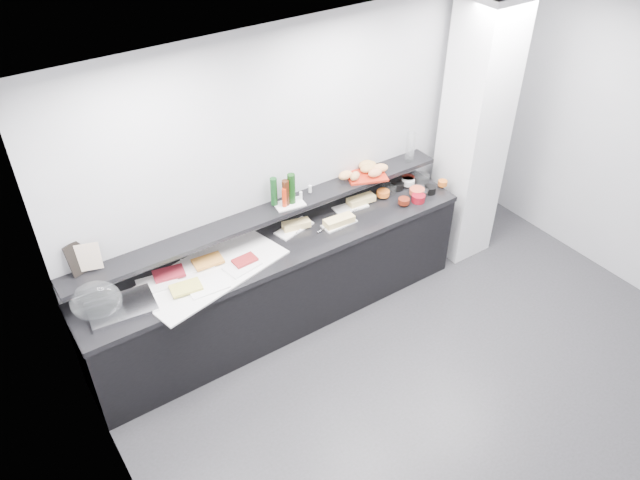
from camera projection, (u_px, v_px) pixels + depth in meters
ground at (464, 406)px, 5.12m from camera, size 5.00×5.00×0.00m
back_wall at (327, 162)px, 5.64m from camera, size 5.00×0.02×2.70m
ceiling at (531, 100)px, 3.50m from camera, size 5.00×5.00×0.00m
column at (474, 134)px, 6.08m from camera, size 0.50×0.50×2.70m
buffet_cabinet at (282, 286)px, 5.68m from camera, size 3.60×0.60×0.85m
counter_top at (280, 247)px, 5.41m from camera, size 3.62×0.62×0.05m
wall_shelf at (268, 213)px, 5.37m from camera, size 3.60×0.25×0.04m
cloche_base at (122, 308)px, 4.73m from camera, size 0.53×0.38×0.04m
cloche_dome at (96, 301)px, 4.63m from camera, size 0.43×0.34×0.34m
linen_runner at (211, 271)px, 5.09m from camera, size 1.34×0.85×0.01m
platter_meat_a at (157, 283)px, 4.95m from camera, size 0.35×0.26×0.01m
food_meat_a at (169, 273)px, 5.02m from camera, size 0.27×0.20×0.02m
platter_salmon at (197, 263)px, 5.15m from camera, size 0.30×0.24×0.01m
food_salmon at (208, 261)px, 5.15m from camera, size 0.26×0.18×0.02m
platter_cheese at (207, 286)px, 4.93m from camera, size 0.32×0.23×0.01m
food_cheese at (186, 288)px, 4.88m from camera, size 0.26×0.18×0.02m
platter_meat_b at (242, 266)px, 5.12m from camera, size 0.31×0.24×0.01m
food_meat_b at (245, 260)px, 5.16m from camera, size 0.20×0.14×0.02m
sandwich_plate_left at (294, 228)px, 5.58m from camera, size 0.39×0.23×0.01m
sandwich_food_left at (296, 225)px, 5.56m from camera, size 0.27×0.15×0.06m
tongs_left at (299, 231)px, 5.53m from camera, size 0.15×0.07×0.01m
sandwich_plate_mid at (339, 224)px, 5.63m from camera, size 0.33×0.15×0.01m
sandwich_food_mid at (339, 221)px, 5.61m from camera, size 0.29×0.13×0.06m
tongs_mid at (324, 229)px, 5.55m from camera, size 0.16×0.04×0.01m
sandwich_plate_right at (350, 207)px, 5.85m from camera, size 0.34×0.18×0.01m
sandwich_food_right at (361, 200)px, 5.88m from camera, size 0.28×0.13×0.06m
tongs_right at (352, 211)px, 5.77m from camera, size 0.16×0.03×0.01m
bowl_glass_fruit at (389, 189)px, 6.05m from camera, size 0.19×0.19×0.07m
fill_glass_fruit at (383, 193)px, 5.97m from camera, size 0.16×0.16×0.05m
bowl_black_jam at (397, 186)px, 6.10m from camera, size 0.16×0.16×0.07m
fill_black_jam at (408, 179)px, 6.17m from camera, size 0.13×0.13×0.05m
bowl_glass_cream at (421, 178)px, 6.21m from camera, size 0.18×0.18×0.07m
fill_glass_cream at (408, 182)px, 6.13m from camera, size 0.13×0.13×0.05m
bowl_red_jam at (418, 198)px, 5.92m from camera, size 0.16×0.16×0.07m
fill_red_jam at (404, 201)px, 5.86m from camera, size 0.12×0.12×0.05m
bowl_glass_salmon at (419, 192)px, 6.01m from camera, size 0.22×0.22×0.07m
fill_glass_salmon at (417, 191)px, 6.00m from camera, size 0.18×0.18×0.05m
bowl_black_fruit at (430, 190)px, 6.04m from camera, size 0.14×0.14×0.07m
fill_black_fruit at (443, 183)px, 6.12m from camera, size 0.12×0.12×0.05m
framed_print at (79, 257)px, 4.65m from camera, size 0.21×0.13×0.26m
print_art at (88, 257)px, 4.64m from camera, size 0.19×0.10×0.22m
condiment_tray at (289, 204)px, 5.44m from camera, size 0.28×0.20×0.01m
bottle_green_a at (274, 191)px, 5.35m from camera, size 0.07×0.07×0.26m
bottle_brown at (286, 193)px, 5.35m from camera, size 0.07×0.07×0.24m
bottle_green_b at (291, 189)px, 5.37m from camera, size 0.08×0.08×0.28m
bottle_hot at (284, 197)px, 5.35m from camera, size 0.05×0.05×0.18m
shaker_salt at (301, 195)px, 5.48m from camera, size 0.03×0.03×0.07m
shaker_pepper at (310, 189)px, 5.56m from camera, size 0.03×0.03×0.07m
bread_tray at (366, 176)px, 5.81m from camera, size 0.43×0.37×0.02m
bread_roll_nw at (345, 175)px, 5.72m from camera, size 0.14×0.09×0.08m
bread_roll_n at (366, 165)px, 5.88m from camera, size 0.15×0.10×0.08m
bread_roll_ne at (369, 165)px, 5.87m from camera, size 0.15×0.11×0.08m
bread_roll_sw at (355, 176)px, 5.71m from camera, size 0.14×0.12×0.08m
bread_roll_s at (375, 173)px, 5.76m from camera, size 0.15×0.10×0.08m
bread_roll_se at (380, 168)px, 5.83m from camera, size 0.18×0.15×0.08m
bread_roll_midw at (368, 169)px, 5.82m from camera, size 0.18×0.14×0.08m
carafe at (410, 147)px, 5.97m from camera, size 0.11×0.11×0.30m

